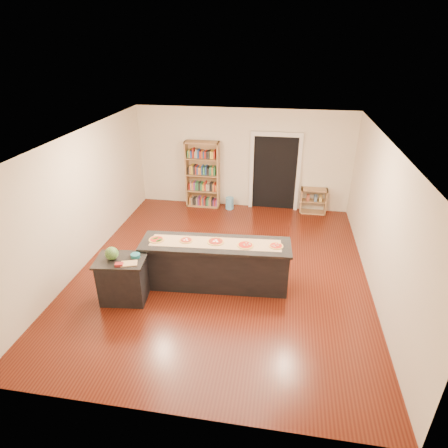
% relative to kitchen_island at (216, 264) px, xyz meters
% --- Properties ---
extents(room, '(6.00, 7.00, 2.80)m').
position_rel_kitchen_island_xyz_m(room, '(0.05, 0.53, 0.92)').
color(room, beige).
rests_on(room, ground).
extents(doorway, '(1.40, 0.09, 2.21)m').
position_rel_kitchen_island_xyz_m(doorway, '(0.95, 3.99, 0.72)').
color(doorway, black).
rests_on(doorway, room).
extents(kitchen_island, '(2.88, 0.78, 0.95)m').
position_rel_kitchen_island_xyz_m(kitchen_island, '(0.00, 0.00, 0.00)').
color(kitchen_island, black).
rests_on(kitchen_island, ground).
extents(side_counter, '(0.89, 0.65, 0.88)m').
position_rel_kitchen_island_xyz_m(side_counter, '(-1.61, -0.74, -0.03)').
color(side_counter, black).
rests_on(side_counter, ground).
extents(bookshelf, '(0.95, 0.34, 1.91)m').
position_rel_kitchen_island_xyz_m(bookshelf, '(-1.08, 3.81, 0.48)').
color(bookshelf, '#AC8153').
rests_on(bookshelf, ground).
extents(low_shelf, '(0.72, 0.31, 0.72)m').
position_rel_kitchen_island_xyz_m(low_shelf, '(2.07, 3.82, -0.12)').
color(low_shelf, '#AC8153').
rests_on(low_shelf, ground).
extents(waste_bin, '(0.23, 0.23, 0.34)m').
position_rel_kitchen_island_xyz_m(waste_bin, '(-0.28, 3.71, -0.31)').
color(waste_bin, '#5CA1CD').
rests_on(waste_bin, ground).
extents(kraft_paper, '(2.52, 0.62, 0.00)m').
position_rel_kitchen_island_xyz_m(kraft_paper, '(-0.00, 0.01, 0.47)').
color(kraft_paper, '#A47A54').
rests_on(kraft_paper, kitchen_island).
extents(watermelon, '(0.24, 0.24, 0.24)m').
position_rel_kitchen_island_xyz_m(watermelon, '(-1.75, -0.77, 0.53)').
color(watermelon, '#144214').
rests_on(watermelon, side_counter).
extents(cutting_board, '(0.32, 0.26, 0.02)m').
position_rel_kitchen_island_xyz_m(cutting_board, '(-1.39, -0.87, 0.41)').
color(cutting_board, tan).
rests_on(cutting_board, side_counter).
extents(package_red, '(0.16, 0.13, 0.05)m').
position_rel_kitchen_island_xyz_m(package_red, '(-1.54, -0.95, 0.43)').
color(package_red, maroon).
rests_on(package_red, side_counter).
extents(package_teal, '(0.17, 0.17, 0.06)m').
position_rel_kitchen_island_xyz_m(package_teal, '(-1.36, -0.63, 0.44)').
color(package_teal, '#195966').
rests_on(package_teal, side_counter).
extents(pizza_a, '(0.31, 0.31, 0.02)m').
position_rel_kitchen_island_xyz_m(pizza_a, '(-1.15, -0.07, 0.48)').
color(pizza_a, '#B99647').
rests_on(pizza_a, kitchen_island).
extents(pizza_b, '(0.27, 0.27, 0.02)m').
position_rel_kitchen_island_xyz_m(pizza_b, '(-0.58, -0.00, 0.48)').
color(pizza_b, '#B99647').
rests_on(pizza_b, kitchen_island).
extents(pizza_c, '(0.32, 0.32, 0.02)m').
position_rel_kitchen_island_xyz_m(pizza_c, '(-0.00, 0.04, 0.48)').
color(pizza_c, '#B99647').
rests_on(pizza_c, kitchen_island).
extents(pizza_d, '(0.30, 0.30, 0.02)m').
position_rel_kitchen_island_xyz_m(pizza_d, '(0.58, -0.01, 0.48)').
color(pizza_d, '#B99647').
rests_on(pizza_d, kitchen_island).
extents(pizza_e, '(0.27, 0.27, 0.02)m').
position_rel_kitchen_island_xyz_m(pizza_e, '(1.15, 0.06, 0.48)').
color(pizza_e, '#B99647').
rests_on(pizza_e, kitchen_island).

